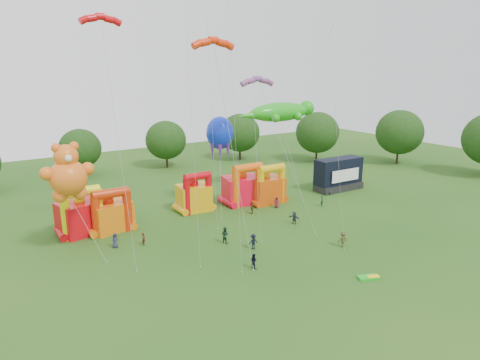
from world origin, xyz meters
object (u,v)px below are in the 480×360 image
stage_trailer (339,174)px  octopus_kite (220,168)px  spectator_0 (115,240)px  spectator_4 (252,208)px  teddy_bear_kite (77,198)px  bouncy_castle_2 (195,196)px  bouncy_castle_0 (81,215)px  gecko_kite (285,131)px

stage_trailer → octopus_kite: (-22.23, 1.23, 3.67)m
spectator_0 → spectator_4: size_ratio=1.01×
teddy_bear_kite → spectator_0: bearing=11.4°
bouncy_castle_2 → spectator_4: 8.47m
spectator_4 → bouncy_castle_0: bearing=-51.2°
gecko_kite → octopus_kite: 14.82m
stage_trailer → gecko_kite: (-8.27, 4.45, 7.49)m
octopus_kite → spectator_4: 7.15m
spectator_4 → spectator_0: bearing=-34.4°
bouncy_castle_0 → teddy_bear_kite: (-1.67, -7.23, 4.42)m
bouncy_castle_2 → gecko_kite: (17.10, 1.13, 7.86)m
gecko_kite → spectator_0: 33.13m
stage_trailer → teddy_bear_kite: bearing=-174.3°
bouncy_castle_0 → teddy_bear_kite: teddy_bear_kite is taller
stage_trailer → teddy_bear_kite: size_ratio=0.67×
spectator_0 → octopus_kite: bearing=-2.2°
spectator_0 → spectator_4: spectator_0 is taller
bouncy_castle_0 → octopus_kite: (19.02, -1.73, 3.88)m
teddy_bear_kite → gecko_kite: bearing=14.1°
octopus_kite → spectator_0: 18.32m
bouncy_castle_2 → gecko_kite: gecko_kite is taller
gecko_kite → spectator_0: gecko_kite is taller
bouncy_castle_2 → octopus_kite: (3.15, -2.09, 4.05)m
spectator_4 → teddy_bear_kite: bearing=-33.0°
teddy_bear_kite → spectator_0: (3.84, 0.78, -5.95)m
teddy_bear_kite → spectator_4: size_ratio=7.34×
stage_trailer → octopus_kite: 22.56m
spectator_4 → gecko_kite: bearing=174.1°
bouncy_castle_2 → gecko_kite: 18.85m
bouncy_castle_2 → teddy_bear_kite: (-17.55, -7.59, 4.59)m
bouncy_castle_0 → teddy_bear_kite: size_ratio=0.50×
stage_trailer → spectator_0: bearing=-174.9°
bouncy_castle_0 → spectator_4: bearing=-13.5°
stage_trailer → bouncy_castle_2: bearing=172.5°
stage_trailer → gecko_kite: gecko_kite is taller
gecko_kite → octopus_kite: (-13.95, -3.22, -3.82)m
gecko_kite → spectator_4: 15.84m
spectator_4 → bouncy_castle_2: bearing=-80.2°
bouncy_castle_2 → stage_trailer: bouncy_castle_2 is taller
spectator_0 → bouncy_castle_0: bearing=90.7°
bouncy_castle_0 → stage_trailer: bouncy_castle_0 is taller
teddy_bear_kite → stage_trailer: bearing=5.7°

